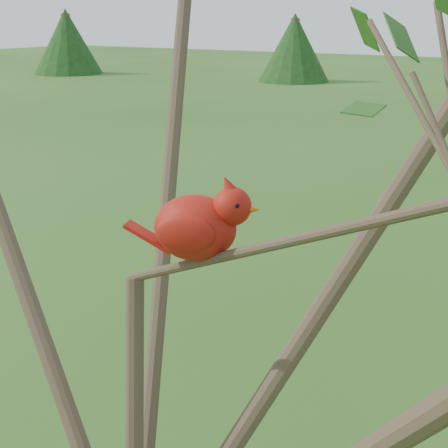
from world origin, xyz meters
name	(u,v)px	position (x,y,z in m)	size (l,w,h in m)	color
crabapple_tree	(117,211)	(0.03, -0.02, 2.12)	(2.35, 2.05, 2.95)	#3D2E20
cardinal	(200,225)	(0.11, 0.09, 2.08)	(0.23, 0.15, 0.17)	#A7180E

